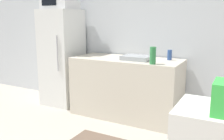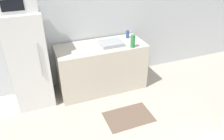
# 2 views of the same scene
# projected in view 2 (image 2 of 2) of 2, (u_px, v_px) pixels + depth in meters

# --- Properties ---
(wall_back) EXTENTS (8.00, 0.06, 2.60)m
(wall_back) POSITION_uv_depth(u_px,v_px,m) (103.00, 15.00, 4.02)
(wall_back) COLOR silver
(wall_back) RESTS_ON ground_plane
(refrigerator) EXTENTS (0.58, 0.62, 1.60)m
(refrigerator) POSITION_uv_depth(u_px,v_px,m) (29.00, 60.00, 3.53)
(refrigerator) COLOR white
(refrigerator) RESTS_ON ground_plane
(microwave) EXTENTS (0.53, 0.42, 0.26)m
(microwave) POSITION_uv_depth(u_px,v_px,m) (16.00, 2.00, 3.06)
(microwave) COLOR white
(microwave) RESTS_ON refrigerator
(counter) EXTENTS (1.60, 0.69, 0.88)m
(counter) POSITION_uv_depth(u_px,v_px,m) (101.00, 67.00, 4.07)
(counter) COLOR beige
(counter) RESTS_ON ground_plane
(sink_basin) EXTENTS (0.39, 0.32, 0.06)m
(sink_basin) POSITION_uv_depth(u_px,v_px,m) (111.00, 43.00, 3.85)
(sink_basin) COLOR #9EA3A8
(sink_basin) RESTS_ON counter
(bottle_tall) EXTENTS (0.08, 0.08, 0.22)m
(bottle_tall) POSITION_uv_depth(u_px,v_px,m) (133.00, 41.00, 3.73)
(bottle_tall) COLOR #2D7F42
(bottle_tall) RESTS_ON counter
(bottle_short) EXTENTS (0.06, 0.06, 0.14)m
(bottle_short) POSITION_uv_depth(u_px,v_px,m) (127.00, 34.00, 4.13)
(bottle_short) COLOR #2D4C8C
(bottle_short) RESTS_ON counter
(kitchen_rug) EXTENTS (0.76, 0.51, 0.01)m
(kitchen_rug) POSITION_uv_depth(u_px,v_px,m) (129.00, 117.00, 3.54)
(kitchen_rug) COLOR brown
(kitchen_rug) RESTS_ON ground_plane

